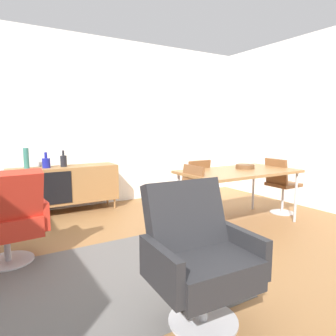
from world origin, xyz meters
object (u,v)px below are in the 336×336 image
Objects in this scene: dining_table at (238,173)px; wooden_bowl_on_table at (245,167)px; dining_chair_near_window at (184,197)px; vase_ceramic_small at (26,159)px; dining_chair_back_left at (193,186)px; lounge_chair_red at (6,218)px; dining_chair_far_end at (281,183)px; armchair_black_shell at (198,253)px; vase_cobalt at (64,161)px; sideboard at (65,185)px; vase_sculptural_dark at (46,163)px.

wooden_bowl_on_table is (0.19, 0.07, 0.07)m from dining_table.
vase_ceramic_small is at bearing 131.12° from dining_chair_near_window.
dining_chair_back_left is 0.90× the size of lounge_chair_red.
dining_chair_back_left is 1.36m from dining_chair_far_end.
armchair_black_shell is (-1.73, -1.40, -0.23)m from dining_table.
vase_cobalt is 2.08m from dining_chair_near_window.
armchair_black_shell reaches higher than dining_chair_far_end.
dining_table is 1.69× the size of lounge_chair_red.
sideboard is 3.32m from dining_chair_far_end.
armchair_black_shell is (-1.38, -1.96, -0.00)m from dining_chair_back_left.
dining_chair_back_left is at bearing -37.68° from sideboard.
wooden_bowl_on_table is 3.02m from lounge_chair_red.
wooden_bowl_on_table is (2.36, -1.70, -0.03)m from vase_sculptural_dark.
dining_table is 0.92m from dining_chair_far_end.
vase_ceramic_small reaches higher than dining_table.
vase_ceramic_small is at bearing 147.07° from wooden_bowl_on_table.
dining_chair_back_left is 2.39m from armchair_black_shell.
vase_sculptural_dark is 2.81m from dining_table.
vase_ceramic_small is (-0.52, 0.00, 0.43)m from sideboard.
sideboard is 1.87× the size of dining_chair_back_left.
dining_chair_far_end is (2.81, -1.77, -0.34)m from vase_cobalt.
dining_chair_near_window is at bearing -176.32° from wooden_bowl_on_table.
wooden_bowl_on_table is 0.79m from dining_chair_back_left.
vase_sculptural_dark is at bearing 140.73° from dining_table.
vase_cobalt reaches higher than dining_chair_far_end.
vase_ceramic_small reaches higher than dining_chair_back_left.
sideboard is 2.73m from wooden_bowl_on_table.
sideboard is 3.18m from armchair_black_shell.
sideboard is at bearing -0.21° from vase_ceramic_small.
dining_chair_far_end is 0.90× the size of lounge_chair_red.
dining_chair_near_window reaches higher than dining_table.
dining_table is 0.22m from wooden_bowl_on_table.
lounge_chair_red is at bearing -119.47° from vase_cobalt.
vase_cobalt is 0.82× the size of vase_ceramic_small.
armchair_black_shell is at bearing -142.57° from wooden_bowl_on_table.
sideboard is 1.69× the size of lounge_chair_red.
dining_chair_far_end is at bearing -28.08° from vase_ceramic_small.
vase_ceramic_small reaches higher than sideboard.
dining_chair_near_window is (1.28, -1.77, -0.33)m from vase_sculptural_dark.
dining_chair_far_end is at bearing 0.01° from dining_table.
vase_ceramic_small is 2.45m from dining_chair_back_left.
dining_chair_back_left is at bearing -33.70° from vase_sculptural_dark.
vase_cobalt is 2.62m from dining_table.
dining_table is at bearing -39.27° from vase_sculptural_dark.
vase_ceramic_small is 2.39m from dining_chair_near_window.
dining_chair_near_window is at bearing -134.18° from dining_chair_back_left.
vase_ceramic_small reaches higher than vase_cobalt.
lounge_chair_red is at bearing 175.89° from dining_table.
lounge_chair_red is (-0.37, -1.57, -0.41)m from vase_ceramic_small.
dining_chair_back_left is 0.78m from dining_chair_near_window.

